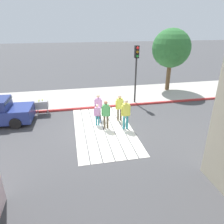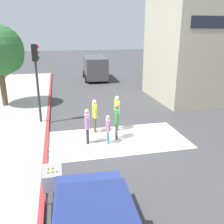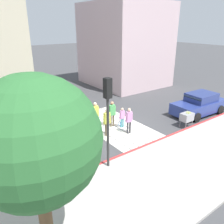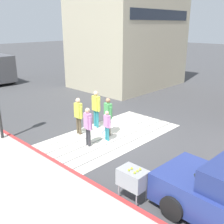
% 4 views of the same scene
% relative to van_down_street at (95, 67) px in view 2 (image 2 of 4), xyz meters
% --- Properties ---
extents(ground_plane, '(120.00, 120.00, 0.00)m').
position_rel_van_down_street_xyz_m(ground_plane, '(-1.37, -15.44, -1.28)').
color(ground_plane, '#424244').
extents(crosswalk_stripes, '(6.40, 3.25, 0.01)m').
position_rel_van_down_street_xyz_m(crosswalk_stripes, '(-1.37, -15.44, -1.27)').
color(crosswalk_stripes, silver).
rests_on(crosswalk_stripes, ground).
extents(curb_painted, '(0.16, 40.00, 0.13)m').
position_rel_van_down_street_xyz_m(curb_painted, '(-4.62, -15.44, -1.21)').
color(curb_painted, '#BC3333').
rests_on(curb_painted, ground).
extents(building_far_north, '(8.00, 6.04, 9.73)m').
position_rel_van_down_street_xyz_m(building_far_north, '(7.13, -9.11, 3.59)').
color(building_far_north, beige).
rests_on(building_far_north, ground).
extents(van_down_street, '(2.54, 5.29, 2.35)m').
position_rel_van_down_street_xyz_m(van_down_street, '(0.00, 0.00, 0.00)').
color(van_down_street, '#4C4C51').
rests_on(van_down_street, ground).
extents(traffic_light_corner, '(0.39, 0.28, 4.24)m').
position_rel_van_down_street_xyz_m(traffic_light_corner, '(-4.95, -12.43, 1.76)').
color(traffic_light_corner, '#2D2D2D').
rests_on(traffic_light_corner, ground).
extents(street_tree, '(3.20, 3.20, 5.32)m').
position_rel_van_down_street_xyz_m(street_tree, '(-7.36, -8.65, 2.35)').
color(street_tree, brown).
rests_on(street_tree, ground).
extents(tennis_ball_cart, '(0.56, 0.80, 1.02)m').
position_rel_van_down_street_xyz_m(tennis_ball_cart, '(-4.27, -19.07, -0.58)').
color(tennis_ball_cart, '#99999E').
rests_on(tennis_ball_cart, ground).
extents(pedestrian_adult_lead, '(0.26, 0.52, 1.79)m').
position_rel_van_down_street_xyz_m(pedestrian_adult_lead, '(-1.10, -14.20, -0.23)').
color(pedestrian_adult_lead, teal).
rests_on(pedestrian_adult_lead, ground).
extents(pedestrian_adult_trailing, '(0.23, 0.49, 1.69)m').
position_rel_van_down_street_xyz_m(pedestrian_adult_trailing, '(-2.25, -14.28, -0.29)').
color(pedestrian_adult_trailing, brown).
rests_on(pedestrian_adult_trailing, ground).
extents(pedestrian_adult_side, '(0.29, 0.49, 1.70)m').
position_rel_van_down_street_xyz_m(pedestrian_adult_side, '(-1.39, -15.28, -0.29)').
color(pedestrian_adult_side, brown).
rests_on(pedestrian_adult_side, ground).
extents(pedestrian_teen_behind, '(0.27, 0.47, 1.62)m').
position_rel_van_down_street_xyz_m(pedestrian_teen_behind, '(-2.78, -15.51, -0.33)').
color(pedestrian_teen_behind, '#333338').
rests_on(pedestrian_teen_behind, ground).
extents(pedestrian_child_with_racket, '(0.30, 0.41, 1.33)m').
position_rel_van_down_street_xyz_m(pedestrian_child_with_racket, '(-1.88, -15.70, -0.52)').
color(pedestrian_child_with_racket, teal).
rests_on(pedestrian_child_with_racket, ground).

